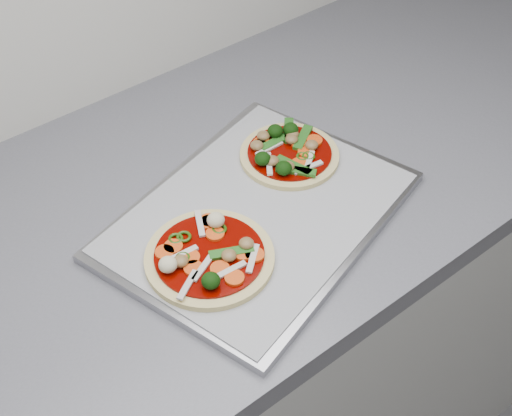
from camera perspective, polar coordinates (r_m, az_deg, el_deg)
base_cabinet at (r=1.66m, az=13.63°, el=-2.00°), size 3.60×0.60×0.86m
countertop at (r=1.38m, az=16.79°, el=10.88°), size 3.60×0.60×0.04m
baking_tray at (r=0.99m, az=0.17°, el=-0.60°), size 0.48×0.41×0.01m
parchment at (r=0.98m, az=0.17°, el=-0.28°), size 0.45×0.38×0.00m
pizza_left at (r=0.92m, az=-3.80°, el=-3.85°), size 0.22×0.22×0.03m
pizza_right at (r=1.06m, az=2.53°, el=4.48°), size 0.15×0.15×0.03m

